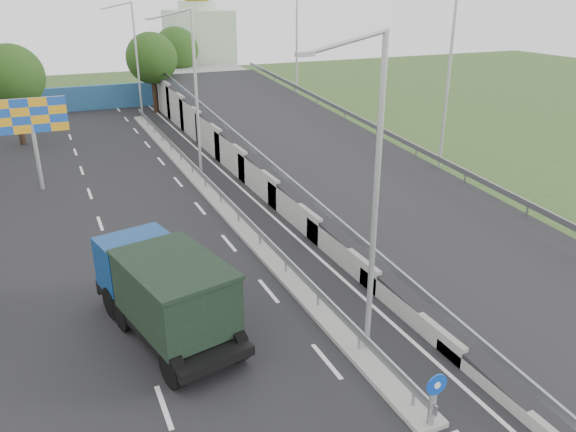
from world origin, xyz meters
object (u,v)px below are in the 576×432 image
lamp_post_far (134,54)px  church (199,43)px  lamp_post_mid (193,87)px  dump_truck (164,289)px  lamp_post_near (371,188)px  billboard (31,121)px  sign_bollard (434,399)px

lamp_post_far → church: bearing=54.8°
lamp_post_mid → church: church is taller
lamp_post_mid → dump_truck: bearing=-109.1°
lamp_post_near → church: 54.90m
billboard → church: bearing=59.3°
sign_bollard → dump_truck: (-5.52, 7.61, 0.69)m
sign_bollard → lamp_post_mid: (0.11, 23.83, 4.77)m
sign_bollard → dump_truck: 9.43m
sign_bollard → billboard: bearing=109.2°
lamp_post_mid → billboard: size_ratio=1.83×
billboard → dump_truck: bearing=-79.2°
lamp_post_near → billboard: size_ratio=1.83×
lamp_post_near → dump_truck: (-5.63, 3.79, -4.09)m
dump_truck → lamp_post_mid: bearing=58.0°
lamp_post_mid → dump_truck: 17.64m
lamp_post_mid → billboard: bearing=167.6°
sign_bollard → dump_truck: bearing=125.9°
lamp_post_far → dump_truck: size_ratio=1.35×
sign_bollard → lamp_post_near: lamp_post_near is taller
lamp_post_near → church: size_ratio=0.73×
lamp_post_mid → dump_truck: (-5.63, -16.21, -4.09)m
lamp_post_mid → dump_truck: size_ratio=1.35×
lamp_post_mid → lamp_post_near: bearing=-90.0°
dump_truck → billboard: bearing=87.9°
sign_bollard → lamp_post_far: 44.08m
lamp_post_near → lamp_post_mid: bearing=90.0°
lamp_post_far → billboard: bearing=-116.8°
lamp_post_mid → lamp_post_far: (0.00, 20.00, 0.00)m
billboard → dump_truck: 18.71m
lamp_post_near → church: church is taller
church → sign_bollard: bearing=-99.8°
lamp_post_near → lamp_post_far: (0.00, 40.00, 0.00)m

